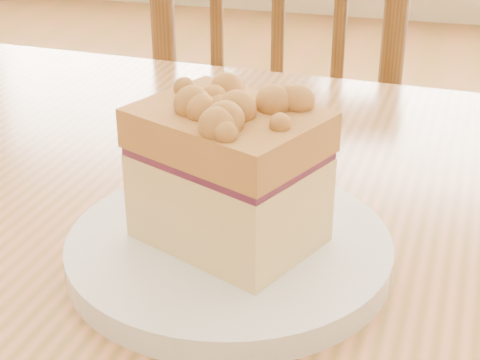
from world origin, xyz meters
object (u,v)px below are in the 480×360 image
object	(u,v)px
cafe_chair_main	(275,182)
cake_slice	(229,168)
plate	(229,250)
cafe_table_main	(67,322)

from	to	relation	value
cafe_chair_main	cake_slice	xyz separation A→B (m)	(0.12, -0.70, 0.37)
cake_slice	cafe_chair_main	bearing A→B (deg)	123.80
cafe_chair_main	cake_slice	world-z (taller)	cafe_chair_main
plate	cake_slice	distance (m)	0.07
cafe_table_main	cafe_chair_main	world-z (taller)	cafe_chair_main
cafe_table_main	cafe_chair_main	xyz separation A→B (m)	(0.02, 0.71, -0.21)
cafe_table_main	cafe_chair_main	distance (m)	0.74
cafe_chair_main	plate	size ratio (longest dim) A/B	3.77
cafe_chair_main	cake_slice	bearing A→B (deg)	87.74
cafe_table_main	plate	xyz separation A→B (m)	(0.14, 0.00, 0.09)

